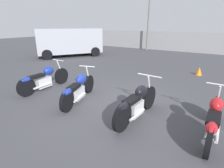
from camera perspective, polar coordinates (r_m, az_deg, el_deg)
ground_plane at (r=5.57m, az=0.63°, el=-6.01°), size 60.00×60.00×0.00m
fence_back at (r=16.98m, az=24.13°, el=12.31°), size 40.00×0.04×1.71m
motorcycle_slot_0 at (r=6.96m, az=-21.27°, el=1.64°), size 0.58×2.25×1.02m
motorcycle_slot_1 at (r=5.60m, az=-10.82°, el=-1.38°), size 0.82×2.11×1.01m
motorcycle_slot_2 at (r=4.51m, az=8.07°, el=-6.28°), size 0.69×2.09×1.04m
motorcycle_slot_3 at (r=4.37m, az=30.21°, el=-9.95°), size 0.60×2.18×1.02m
parked_van at (r=14.06m, az=-13.81°, el=13.51°), size 4.27×5.00×2.05m
traffic_cone_near at (r=9.47m, az=26.54°, el=3.78°), size 0.30×0.30×0.39m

